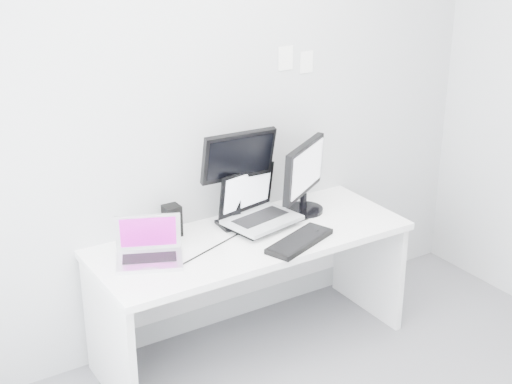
{
  "coord_description": "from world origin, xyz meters",
  "views": [
    {
      "loc": [
        -1.99,
        -1.98,
        2.53
      ],
      "look_at": [
        0.02,
        1.23,
        1.0
      ],
      "focal_mm": 52.75,
      "sensor_mm": 36.0,
      "label": 1
    }
  ],
  "objects": [
    {
      "name": "back_wall",
      "position": [
        0.0,
        1.6,
        1.35
      ],
      "size": [
        3.6,
        0.0,
        3.6
      ],
      "primitive_type": "plane",
      "rotation": [
        1.57,
        0.0,
        0.0
      ],
      "color": "#B4B6B8",
      "rests_on": "ground"
    },
    {
      "name": "rear_monitor",
      "position": [
        0.02,
        1.43,
        1.02
      ],
      "size": [
        0.44,
        0.18,
        0.59
      ],
      "primitive_type": "cube",
      "rotation": [
        0.0,
        0.0,
        -0.06
      ],
      "color": "black",
      "rests_on": "desk"
    },
    {
      "name": "speaker",
      "position": [
        -0.36,
        1.5,
        0.82
      ],
      "size": [
        0.12,
        0.12,
        0.18
      ],
      "primitive_type": "cube",
      "rotation": [
        0.0,
        0.0,
        -0.41
      ],
      "color": "black",
      "rests_on": "desk"
    },
    {
      "name": "wall_note_0",
      "position": [
        0.45,
        1.59,
        1.62
      ],
      "size": [
        0.1,
        0.0,
        0.14
      ],
      "primitive_type": "cube",
      "color": "white",
      "rests_on": "back_wall"
    },
    {
      "name": "keyboard",
      "position": [
        0.18,
        1.03,
        0.74
      ],
      "size": [
        0.47,
        0.3,
        0.03
      ],
      "primitive_type": "cube",
      "rotation": [
        0.0,
        0.0,
        0.36
      ],
      "color": "black",
      "rests_on": "desk"
    },
    {
      "name": "macbook",
      "position": [
        -0.61,
        1.26,
        0.86
      ],
      "size": [
        0.41,
        0.37,
        0.25
      ],
      "primitive_type": "cube",
      "rotation": [
        0.0,
        0.0,
        -0.42
      ],
      "color": "silver",
      "rests_on": "desk"
    },
    {
      "name": "desk",
      "position": [
        0.0,
        1.25,
        0.36
      ],
      "size": [
        1.8,
        0.7,
        0.73
      ],
      "primitive_type": "cube",
      "color": "white",
      "rests_on": "ground"
    },
    {
      "name": "dell_laptop",
      "position": [
        0.12,
        1.32,
        0.9
      ],
      "size": [
        0.45,
        0.38,
        0.33
      ],
      "primitive_type": "cube",
      "rotation": [
        0.0,
        0.0,
        0.2
      ],
      "color": "#B1B4B9",
      "rests_on": "desk"
    },
    {
      "name": "wall_note_1",
      "position": [
        0.6,
        1.59,
        1.58
      ],
      "size": [
        0.09,
        0.0,
        0.13
      ],
      "primitive_type": "cube",
      "color": "white",
      "rests_on": "back_wall"
    },
    {
      "name": "mouse",
      "position": [
        0.32,
        1.07,
        0.75
      ],
      "size": [
        0.1,
        0.08,
        0.03
      ],
      "primitive_type": "ellipsoid",
      "rotation": [
        0.0,
        0.0,
        -0.19
      ],
      "color": "black",
      "rests_on": "desk"
    },
    {
      "name": "samsung_monitor",
      "position": [
        0.46,
        1.38,
        0.95
      ],
      "size": [
        0.53,
        0.44,
        0.44
      ],
      "primitive_type": "cube",
      "rotation": [
        0.0,
        0.0,
        0.56
      ],
      "color": "black",
      "rests_on": "desk"
    }
  ]
}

